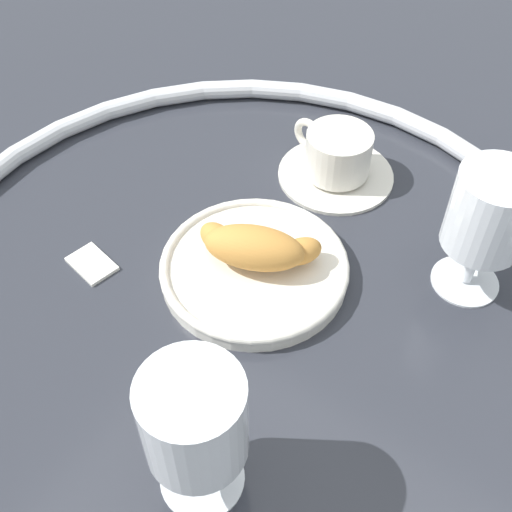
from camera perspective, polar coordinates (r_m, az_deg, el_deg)
ground_plane at (r=0.65m, az=-1.31°, el=-2.90°), size 2.20×2.20×0.00m
table_chrome_rim at (r=0.64m, az=-1.33°, el=-2.23°), size 0.70×0.70×0.02m
pastry_plate at (r=0.65m, az=-0.00°, el=-1.15°), size 0.19×0.19×0.02m
croissant_large at (r=0.63m, az=0.06°, el=0.75°), size 0.13×0.10×0.04m
coffee_cup_near at (r=0.76m, az=7.14°, el=8.56°), size 0.14×0.14×0.06m
juice_glass_left at (r=0.62m, az=19.90°, el=3.25°), size 0.08×0.08×0.14m
juice_glass_right at (r=0.47m, az=-5.47°, el=-14.61°), size 0.08×0.08×0.14m
sugar_packet at (r=0.69m, az=-14.35°, el=-0.57°), size 0.06×0.04×0.01m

